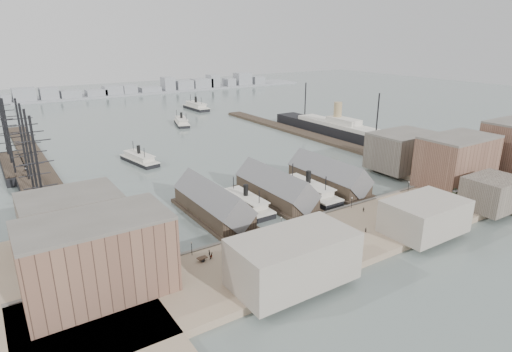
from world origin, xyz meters
TOP-DOWN VIEW (x-y plane):
  - ground at (0.00, 0.00)m, footprint 900.00×900.00m
  - quay at (0.00, -20.00)m, footprint 180.00×30.00m
  - seawall at (0.00, -5.20)m, footprint 180.00×1.20m
  - east_land at (95.00, -10.00)m, footprint 70.00×80.00m
  - west_wharf at (-68.00, 100.00)m, footprint 10.00×220.00m
  - east_wharf at (78.00, 90.00)m, footprint 10.00×180.00m
  - ferry_shed_west at (-26.00, 16.88)m, footprint 14.00×42.00m
  - ferry_shed_center at (0.00, 16.88)m, footprint 14.00×42.00m
  - ferry_shed_east at (26.00, 16.88)m, footprint 14.00×42.00m
  - warehouse_west_front at (-70.00, -12.00)m, footprint 32.00×18.00m
  - warehouse_west_back at (-70.00, 18.00)m, footprint 26.00×20.00m
  - warehouse_east_front at (66.00, -12.00)m, footprint 30.00×18.00m
  - warehouse_east_back at (68.00, 15.00)m, footprint 28.00×20.00m
  - street_bldg_center at (20.00, -32.00)m, footprint 24.00×16.00m
  - street_bldg_west at (-30.00, -32.00)m, footprint 30.00×16.00m
  - street_bldg_east at (55.00, -33.00)m, footprint 18.00×14.00m
  - lamp_post_far_w at (-45.00, -7.00)m, footprint 0.44×0.44m
  - lamp_post_near_w at (-15.00, -7.00)m, footprint 0.44×0.44m
  - lamp_post_near_e at (15.00, -7.00)m, footprint 0.44×0.44m
  - lamp_post_far_e at (45.00, -7.00)m, footprint 0.44×0.44m
  - far_shore at (-2.07, 334.14)m, footprint 500.00×40.00m
  - ferry_docked_west at (-13.00, 16.72)m, footprint 7.94×26.47m
  - ferry_docked_east at (13.00, 13.82)m, footprint 8.97×29.91m
  - ferry_open_near at (-26.01, 92.27)m, footprint 12.00×26.45m
  - ferry_open_mid at (27.57, 164.06)m, footprint 14.23×26.59m
  - ferry_open_far at (62.76, 214.96)m, footprint 9.94×31.26m
  - sailing_ship_near at (-74.46, 60.07)m, footprint 8.76×60.36m
  - sailing_ship_mid at (-78.14, 111.03)m, footprint 8.48×48.98m
  - ocean_steamer at (92.00, 81.59)m, footprint 14.06×102.71m
  - tram at (52.73, -17.88)m, footprint 3.65×9.90m
  - horse_cart_left at (-42.32, -11.68)m, footprint 4.71×1.71m
  - horse_cart_center at (-16.88, -17.69)m, footprint 4.99×1.85m
  - horse_cart_right at (26.09, -20.35)m, footprint 4.70×3.31m
  - pedestrian_0 at (-41.18, -9.89)m, footprint 0.53×0.68m
  - pedestrian_1 at (-36.52, -20.76)m, footprint 0.94×1.02m
  - pedestrian_2 at (-17.80, -13.39)m, footprint 1.27×1.30m
  - pedestrian_3 at (-18.28, -21.63)m, footprint 0.96×1.05m
  - pedestrian_4 at (-2.62, -14.60)m, footprint 0.94×0.74m
  - pedestrian_5 at (4.62, -23.27)m, footprint 0.62×0.73m
  - pedestrian_6 at (16.06, -11.60)m, footprint 0.70×0.85m
  - pedestrian_7 at (27.78, -26.76)m, footprint 1.22×0.85m
  - pedestrian_8 at (41.23, -15.24)m, footprint 1.06×0.95m
  - pedestrian_9 at (47.49, -22.50)m, footprint 0.90×0.73m

SIDE VIEW (x-z plane):
  - ground at x=0.00m, z-range 0.00..0.00m
  - west_wharf at x=-68.00m, z-range 0.00..1.60m
  - east_wharf at x=78.00m, z-range 0.00..1.60m
  - quay at x=0.00m, z-range 0.00..2.00m
  - east_land at x=95.00m, z-range 0.00..2.00m
  - seawall at x=0.00m, z-range 0.00..2.30m
  - ferry_open_mid at x=27.57m, z-range -2.42..6.68m
  - ferry_open_near at x=-26.01m, z-range -2.42..6.69m
  - ferry_docked_west at x=-13.00m, z-range -2.51..6.94m
  - sailing_ship_mid at x=-78.14m, z-range -14.93..19.92m
  - ferry_docked_east at x=13.00m, z-range -2.84..7.84m
  - ferry_open_far at x=62.76m, z-range -2.95..8.15m
  - sailing_ship_near at x=-74.46m, z-range -15.37..20.65m
  - horse_cart_right at x=26.09m, z-range 2.04..3.48m
  - pedestrian_6 at x=16.06m, z-range 2.00..3.59m
  - pedestrian_9 at x=47.49m, z-range 2.00..3.60m
  - horse_cart_left at x=-42.32m, z-range 2.01..3.61m
  - horse_cart_center at x=-16.88m, z-range 2.00..3.65m
  - pedestrian_1 at x=-36.52m, z-range 2.00..3.68m
  - pedestrian_5 at x=4.62m, z-range 2.00..3.70m
  - pedestrian_4 at x=-2.62m, z-range 2.00..3.70m
  - pedestrian_7 at x=27.78m, z-range 2.00..3.72m
  - pedestrian_3 at x=-18.28m, z-range 2.00..3.72m
  - pedestrian_8 at x=41.23m, z-range 2.00..3.72m
  - pedestrian_0 at x=-41.18m, z-range 2.00..3.74m
  - pedestrian_2 at x=-17.80m, z-range 2.00..3.79m
  - tram at x=52.73m, z-range 2.04..5.48m
  - far_shore at x=-2.07m, z-range -3.96..11.77m
  - ocean_steamer at x=92.00m, z-range -5.85..14.69m
  - ferry_shed_west at x=-26.00m, z-range -1.66..10.94m
  - ferry_shed_center at x=0.00m, z-range -1.66..10.94m
  - ferry_shed_east at x=26.00m, z-range -1.66..10.94m
  - lamp_post_far_w at x=-45.00m, z-range 2.75..6.67m
  - lamp_post_near_w at x=-15.00m, z-range 2.75..6.67m
  - lamp_post_near_e at x=15.00m, z-range 2.75..6.67m
  - lamp_post_far_e at x=45.00m, z-range 2.75..6.67m
  - street_bldg_center at x=20.00m, z-range 2.00..12.00m
  - street_bldg_east at x=55.00m, z-range 2.00..13.00m
  - street_bldg_west at x=-30.00m, z-range 2.00..14.00m
  - warehouse_west_back at x=-70.00m, z-range 2.00..16.00m
  - warehouse_east_back at x=68.00m, z-range 2.00..17.00m
  - warehouse_west_front at x=-70.00m, z-range 2.00..20.00m
  - warehouse_east_front at x=66.00m, z-range 2.00..21.00m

